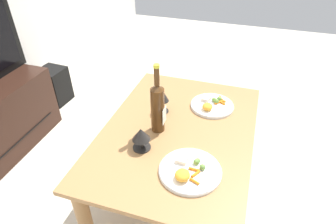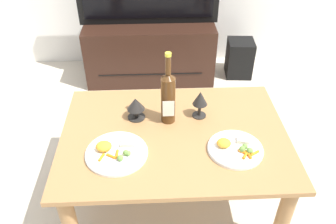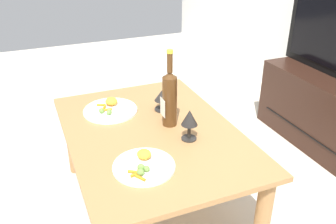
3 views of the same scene
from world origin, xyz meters
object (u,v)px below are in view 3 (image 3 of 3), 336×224
at_px(goblet_left, 163,96).
at_px(dinner_plate_left, 111,109).
at_px(goblet_right, 189,119).
at_px(tv_stand, 336,114).
at_px(dining_table, 152,145).
at_px(wine_bottle, 170,97).
at_px(dinner_plate_right, 144,165).

height_order(goblet_left, dinner_plate_left, goblet_left).
bearing_deg(goblet_right, dinner_plate_left, -147.34).
bearing_deg(tv_stand, dining_table, -84.96).
relative_size(dining_table, dinner_plate_left, 3.88).
xyz_separation_m(wine_bottle, dinner_plate_right, (0.30, -0.24, -0.14)).
bearing_deg(goblet_left, wine_bottle, -10.17).
distance_m(goblet_left, dinner_plate_left, 0.29).
xyz_separation_m(tv_stand, goblet_left, (-0.07, -1.20, 0.31)).
xyz_separation_m(tv_stand, wine_bottle, (0.09, -1.23, 0.38)).
relative_size(tv_stand, dinner_plate_left, 3.63).
height_order(wine_bottle, goblet_left, wine_bottle).
bearing_deg(goblet_right, wine_bottle, -169.83).
bearing_deg(tv_stand, dinner_plate_right, -75.14).
distance_m(goblet_left, goblet_right, 0.33).
bearing_deg(wine_bottle, goblet_left, 169.83).
height_order(dining_table, goblet_right, goblet_right).
height_order(dining_table, wine_bottle, wine_bottle).
height_order(dining_table, dinner_plate_left, dinner_plate_left).
height_order(tv_stand, goblet_left, goblet_left).
bearing_deg(wine_bottle, dining_table, -76.20).
relative_size(goblet_right, dinner_plate_left, 0.52).
bearing_deg(dinner_plate_right, wine_bottle, 141.56).
height_order(dinner_plate_left, dinner_plate_right, dinner_plate_left).
xyz_separation_m(tv_stand, goblet_right, (0.25, -1.20, 0.33)).
height_order(dining_table, tv_stand, tv_stand).
bearing_deg(goblet_right, goblet_left, 180.00).
bearing_deg(dinner_plate_left, dinner_plate_right, -0.12).
distance_m(tv_stand, goblet_right, 1.27).
xyz_separation_m(goblet_left, goblet_right, (0.32, 0.00, 0.02)).
bearing_deg(dinner_plate_right, goblet_left, 150.04).
bearing_deg(goblet_left, dinner_plate_left, -108.16).
bearing_deg(goblet_right, dining_table, -135.58).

